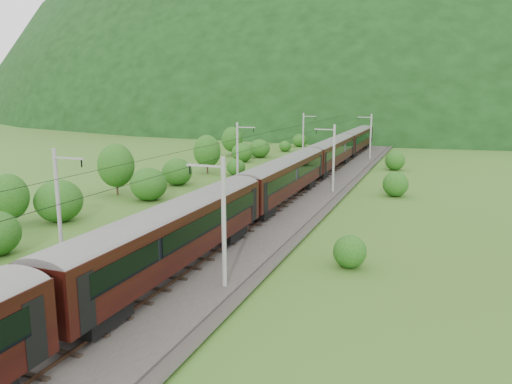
% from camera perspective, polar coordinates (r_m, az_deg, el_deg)
% --- Properties ---
extents(ground, '(600.00, 600.00, 0.00)m').
position_cam_1_polar(ground, '(34.23, -13.26, -9.50)').
color(ground, '#3A571B').
rests_on(ground, ground).
extents(railbed, '(14.00, 220.00, 0.30)m').
position_cam_1_polar(railbed, '(42.39, -5.77, -4.96)').
color(railbed, '#38332D').
rests_on(railbed, ground).
extents(track_left, '(2.40, 220.00, 0.27)m').
position_cam_1_polar(track_left, '(43.41, -8.63, -4.34)').
color(track_left, '#533523').
rests_on(track_left, railbed).
extents(track_right, '(2.40, 220.00, 0.27)m').
position_cam_1_polar(track_right, '(41.36, -2.78, -5.02)').
color(track_right, '#533523').
rests_on(track_right, railbed).
extents(catenary_left, '(2.54, 192.28, 8.00)m').
position_cam_1_polar(catenary_left, '(63.72, -2.07, 4.54)').
color(catenary_left, gray).
rests_on(catenary_left, railbed).
extents(catenary_right, '(2.54, 192.28, 8.00)m').
position_cam_1_polar(catenary_right, '(60.14, 8.79, 4.01)').
color(catenary_right, gray).
rests_on(catenary_right, railbed).
extents(overhead_wires, '(4.83, 198.00, 0.03)m').
position_cam_1_polar(overhead_wires, '(41.00, -5.96, 4.40)').
color(overhead_wires, black).
rests_on(overhead_wires, ground).
extents(mountain_main, '(504.00, 360.00, 244.00)m').
position_cam_1_polar(mountain_main, '(287.28, 17.00, 8.41)').
color(mountain_main, black).
rests_on(mountain_main, ground).
extents(mountain_ridge, '(336.00, 280.00, 132.00)m').
position_cam_1_polar(mountain_ridge, '(354.68, -2.52, 9.33)').
color(mountain_ridge, black).
rests_on(mountain_ridge, ground).
extents(train, '(3.15, 174.05, 5.49)m').
position_cam_1_polar(train, '(53.60, 3.14, 2.40)').
color(train, black).
rests_on(train, ground).
extents(hazard_post_near, '(0.14, 0.14, 1.35)m').
position_cam_1_polar(hazard_post_near, '(69.81, 4.53, 2.19)').
color(hazard_post_near, red).
rests_on(hazard_post_near, railbed).
extents(hazard_post_far, '(0.14, 0.14, 1.29)m').
position_cam_1_polar(hazard_post_far, '(69.73, 5.75, 2.13)').
color(hazard_post_far, red).
rests_on(hazard_post_far, railbed).
extents(signal, '(0.24, 0.24, 2.17)m').
position_cam_1_polar(signal, '(61.12, -0.43, 1.49)').
color(signal, black).
rests_on(signal, railbed).
extents(vegetation_left, '(12.75, 146.32, 6.99)m').
position_cam_1_polar(vegetation_left, '(52.67, -18.61, 0.46)').
color(vegetation_left, '#1E4913').
rests_on(vegetation_left, ground).
extents(vegetation_right, '(4.95, 93.97, 2.74)m').
position_cam_1_polar(vegetation_right, '(54.35, 13.92, -0.46)').
color(vegetation_right, '#1E4913').
rests_on(vegetation_right, ground).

